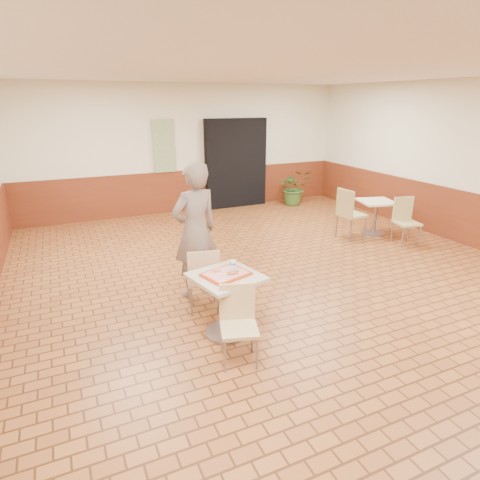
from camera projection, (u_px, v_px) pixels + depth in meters
name	position (u px, v px, depth m)	size (l,w,h in m)	color
room_shell	(302.00, 189.00, 5.31)	(8.01, 10.01, 3.01)	brown
wainscot_band	(298.00, 259.00, 5.64)	(8.00, 10.00, 1.00)	#612712
corridor_doorway	(236.00, 164.00, 10.11)	(1.60, 0.22, 2.20)	black
promo_poster	(164.00, 146.00, 9.29)	(0.50, 0.03, 1.20)	gray
main_table	(226.00, 295.00, 4.59)	(0.70, 0.70, 0.74)	#BAB596
chair_main_front	(238.00, 320.00, 4.15)	(0.47, 0.47, 0.82)	tan
chair_main_back	(203.00, 277.00, 5.10)	(0.48, 0.48, 0.87)	tan
customer	(195.00, 231.00, 5.41)	(0.68, 0.45, 1.87)	#736359
serving_tray	(226.00, 274.00, 4.50)	(0.48, 0.38, 0.03)	#B8380D
ring_donut	(217.00, 270.00, 4.55)	(0.09, 0.09, 0.03)	#E28952
long_john_donut	(233.00, 272.00, 4.46)	(0.15, 0.08, 0.05)	#DB7540
paper_cup	(233.00, 264.00, 4.64)	(0.07, 0.07, 0.08)	silver
second_table	(376.00, 212.00, 8.14)	(0.66, 0.66, 0.69)	beige
chair_second_left	(349.00, 211.00, 7.85)	(0.49, 0.49, 0.99)	tan
chair_second_front	(405.00, 218.00, 7.60)	(0.49, 0.49, 0.88)	tan
potted_plant	(294.00, 187.00, 10.47)	(0.83, 0.72, 0.92)	#335722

